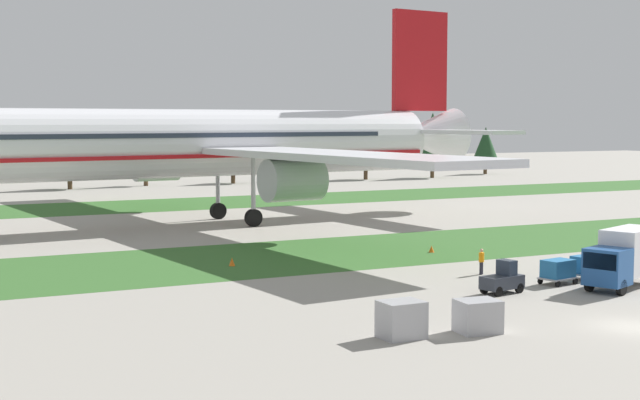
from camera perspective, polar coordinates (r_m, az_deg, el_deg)
name	(u,v)px	position (r m, az deg, el deg)	size (l,w,h in m)	color
ground_plane	(635,327)	(48.18, 19.12, -7.55)	(400.00, 400.00, 0.00)	gray
grass_strip_near	(352,251)	(71.50, 2.03, -3.23)	(320.00, 16.54, 0.01)	#336028
grass_strip_far	(177,204)	(112.91, -8.96, -0.26)	(320.00, 16.54, 0.01)	#336028
airliner	(213,143)	(90.23, -6.71, 3.59)	(61.30, 75.66, 22.50)	silver
baggage_tug	(503,280)	(55.25, 11.39, -4.92)	(2.78, 1.72, 1.97)	#2D333D
cargo_dolly_lead	(558,270)	(59.00, 14.70, -4.25)	(2.42, 1.85, 1.55)	#A3A3A8
cargo_dolly_second	(587,265)	(61.26, 16.41, -3.95)	(2.42, 1.85, 1.55)	#A3A3A8
cargo_dolly_third	(615,261)	(63.57, 18.00, -3.68)	(2.42, 1.85, 1.55)	#A3A3A8
catering_truck	(625,256)	(58.97, 18.57, -3.34)	(7.31, 4.69, 3.58)	#1E4C8E
ground_crew_marshaller	(481,260)	(61.61, 10.09, -3.75)	(0.48, 0.37, 1.74)	black
uld_container_0	(478,316)	(44.97, 9.86, -7.19)	(2.00, 1.60, 1.60)	#A3A3A8
uld_container_1	(401,320)	(43.36, 5.13, -7.48)	(2.00, 1.60, 1.77)	#A3A3A8
taxiway_marker_0	(232,262)	(64.61, -5.54, -3.88)	(0.44, 0.44, 0.59)	orange
taxiway_marker_1	(431,249)	(71.41, 7.00, -3.06)	(0.44, 0.44, 0.53)	orange
distant_tree_line	(147,144)	(144.28, -10.81, 3.48)	(147.80, 10.73, 11.71)	#4C3823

